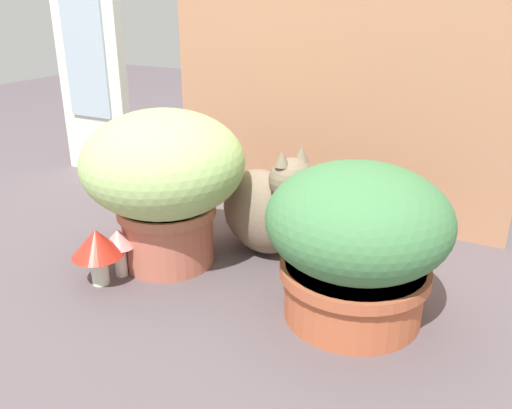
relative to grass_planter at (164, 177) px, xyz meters
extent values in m
plane|color=#5A4E53|center=(0.22, -0.02, -0.23)|extent=(6.00, 6.00, 0.00)
cube|color=tan|center=(0.24, 0.50, 0.20)|extent=(1.04, 0.03, 0.87)
cube|color=white|center=(-0.68, 0.48, 0.24)|extent=(0.29, 0.04, 0.94)
cube|color=#ABC0D2|center=(-0.68, 0.46, 0.29)|extent=(0.19, 0.01, 0.60)
cylinder|color=#BE6750|center=(0.00, 0.00, -0.15)|extent=(0.23, 0.23, 0.16)
cylinder|color=#BD6E51|center=(0.00, 0.00, -0.09)|extent=(0.24, 0.24, 0.02)
ellipsoid|color=#A8CD77|center=(0.00, 0.00, 0.03)|extent=(0.39, 0.39, 0.26)
cylinder|color=#C05F3C|center=(0.49, -0.01, -0.17)|extent=(0.29, 0.29, 0.12)
cylinder|color=#BB5C3C|center=(0.49, -0.01, -0.12)|extent=(0.31, 0.31, 0.02)
ellipsoid|color=#447E48|center=(0.49, -0.01, -0.01)|extent=(0.37, 0.37, 0.22)
ellipsoid|color=#7E6D57|center=(0.18, 0.17, -0.12)|extent=(0.31, 0.26, 0.22)
ellipsoid|color=tan|center=(0.27, 0.13, -0.13)|extent=(0.10, 0.12, 0.11)
sphere|color=#7E6D57|center=(0.28, 0.13, 0.00)|extent=(0.15, 0.15, 0.11)
cone|color=#7E6D57|center=(0.29, 0.16, 0.06)|extent=(0.05, 0.05, 0.04)
cone|color=#7E6D57|center=(0.27, 0.10, 0.06)|extent=(0.05, 0.05, 0.04)
cylinder|color=#7E6D57|center=(0.09, 0.26, -0.21)|extent=(0.18, 0.11, 0.07)
cylinder|color=silver|center=(-0.08, -0.17, -0.19)|extent=(0.04, 0.04, 0.07)
cone|color=red|center=(-0.08, -0.17, -0.12)|extent=(0.12, 0.12, 0.07)
cylinder|color=silver|center=(-0.06, -0.11, -0.19)|extent=(0.03, 0.03, 0.08)
cone|color=pink|center=(-0.06, -0.11, -0.13)|extent=(0.08, 0.08, 0.04)
camera|label=1|loc=(0.77, -0.97, 0.42)|focal=37.51mm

